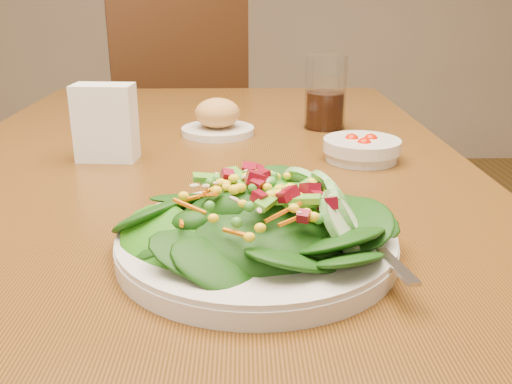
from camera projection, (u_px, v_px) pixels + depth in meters
dining_table at (203, 211)px, 1.01m from camera, size 0.90×1.40×0.75m
chair_far at (177, 129)px, 2.06m from camera, size 0.58×0.58×1.02m
salad_plate at (266, 227)px, 0.61m from camera, size 0.30×0.30×0.09m
bread_plate at (218, 120)px, 1.11m from camera, size 0.14×0.14×0.07m
tomato_bowl at (362, 149)px, 0.95m from camera, size 0.13×0.13×0.04m
drinking_glass at (325, 97)px, 1.16m from camera, size 0.08×0.08×0.15m
napkin_holder at (105, 121)px, 0.94m from camera, size 0.10×0.06×0.13m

